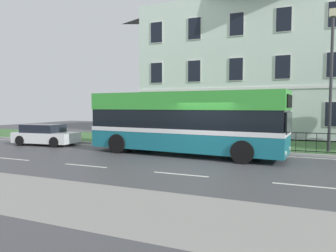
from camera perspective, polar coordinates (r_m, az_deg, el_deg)
name	(u,v)px	position (r m, az deg, el deg)	size (l,w,h in m)	color
ground_plane	(204,161)	(13.39, 6.70, -6.48)	(60.00, 56.00, 0.18)	#454549
georgian_townhouse	(265,62)	(26.44, 17.53, 11.32)	(18.92, 8.23, 11.56)	silver
iron_verge_railing	(244,140)	(16.25, 13.89, -2.49)	(18.49, 0.04, 0.97)	black
single_decker_bus	(184,122)	(14.84, 3.04, 0.76)	(9.65, 3.11, 3.01)	#186E7E
parked_hatchback_01	(45,135)	(20.02, -21.82, -1.54)	(3.91, 2.08, 1.25)	white
street_lamp_post	(331,71)	(17.11, 28.09, 9.04)	(0.36, 0.24, 6.90)	#333338
litter_bin	(199,136)	(17.33, 5.78, -1.81)	(0.50, 0.50, 1.13)	#4C4742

